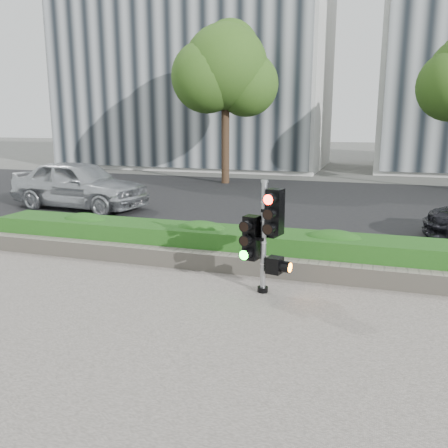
% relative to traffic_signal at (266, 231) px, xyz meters
% --- Properties ---
extents(ground, '(120.00, 120.00, 0.00)m').
position_rel_traffic_signal_xyz_m(ground, '(-0.52, -1.03, -1.09)').
color(ground, '#51514C').
rests_on(ground, ground).
extents(sidewalk, '(16.00, 11.00, 0.03)m').
position_rel_traffic_signal_xyz_m(sidewalk, '(-0.52, -3.53, -1.07)').
color(sidewalk, '#9E9389').
rests_on(sidewalk, ground).
extents(road, '(60.00, 13.00, 0.02)m').
position_rel_traffic_signal_xyz_m(road, '(-0.52, 8.97, -1.08)').
color(road, black).
rests_on(road, ground).
extents(curb, '(60.00, 0.25, 0.12)m').
position_rel_traffic_signal_xyz_m(curb, '(-0.52, 2.12, -1.03)').
color(curb, gray).
rests_on(curb, ground).
extents(stone_wall, '(12.00, 0.32, 0.34)m').
position_rel_traffic_signal_xyz_m(stone_wall, '(-0.52, 0.87, -0.89)').
color(stone_wall, gray).
rests_on(stone_wall, sidewalk).
extents(hedge, '(12.00, 1.00, 0.68)m').
position_rel_traffic_signal_xyz_m(hedge, '(-0.52, 1.52, -0.72)').
color(hedge, '#398629').
rests_on(hedge, sidewalk).
extents(building_left, '(16.00, 9.00, 15.00)m').
position_rel_traffic_signal_xyz_m(building_left, '(-9.52, 21.97, 6.41)').
color(building_left, '#B7B7B2').
rests_on(building_left, ground).
extents(tree_left, '(4.61, 4.03, 7.34)m').
position_rel_traffic_signal_xyz_m(tree_left, '(-5.03, 13.53, 3.96)').
color(tree_left, black).
rests_on(tree_left, ground).
extents(traffic_signal, '(0.70, 0.56, 1.91)m').
position_rel_traffic_signal_xyz_m(traffic_signal, '(0.00, 0.00, 0.00)').
color(traffic_signal, black).
rests_on(traffic_signal, sidewalk).
extents(car_silver, '(4.88, 2.40, 1.60)m').
position_rel_traffic_signal_xyz_m(car_silver, '(-7.63, 5.81, -0.27)').
color(car_silver, '#B1B5B9').
rests_on(car_silver, road).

